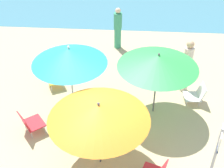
% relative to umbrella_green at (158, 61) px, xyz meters
% --- Properties ---
extents(ground_plane, '(40.00, 40.00, 0.00)m').
position_rel_umbrella_green_xyz_m(ground_plane, '(-1.23, -1.40, -1.67)').
color(ground_plane, '#CCB789').
extents(umbrella_green, '(2.09, 2.09, 1.90)m').
position_rel_umbrella_green_xyz_m(umbrella_green, '(0.00, 0.00, 0.00)').
color(umbrella_green, '#4C4C51').
rests_on(umbrella_green, ground_plane).
extents(umbrella_orange, '(2.19, 2.19, 1.81)m').
position_rel_umbrella_green_xyz_m(umbrella_orange, '(-1.31, -1.89, -0.11)').
color(umbrella_orange, '#4C4C51').
rests_on(umbrella_orange, ground_plane).
extents(umbrella_teal, '(1.95, 1.95, 2.06)m').
position_rel_umbrella_green_xyz_m(umbrella_teal, '(-2.25, -0.06, 0.10)').
color(umbrella_teal, silver).
rests_on(umbrella_teal, ground_plane).
extents(beach_chair_a, '(0.67, 0.72, 0.68)m').
position_rel_umbrella_green_xyz_m(beach_chair_a, '(-3.04, 1.03, -1.31)').
color(beach_chair_a, gold).
rests_on(beach_chair_a, ground_plane).
extents(beach_chair_b, '(0.76, 0.76, 0.64)m').
position_rel_umbrella_green_xyz_m(beach_chair_b, '(-3.20, -1.06, -1.32)').
color(beach_chair_b, red).
rests_on(beach_chair_b, ground_plane).
extents(beach_chair_d, '(0.59, 0.52, 0.59)m').
position_rel_umbrella_green_xyz_m(beach_chair_d, '(1.24, 0.49, -1.39)').
color(beach_chair_d, white).
rests_on(beach_chair_d, ground_plane).
extents(person_a, '(0.28, 0.28, 1.71)m').
position_rel_umbrella_green_xyz_m(person_a, '(0.96, 1.07, -0.79)').
color(person_a, silver).
rests_on(person_a, ground_plane).
extents(person_b, '(0.30, 0.30, 1.56)m').
position_rel_umbrella_green_xyz_m(person_b, '(-1.21, 3.56, -0.88)').
color(person_b, '#389970').
rests_on(person_b, ground_plane).
extents(warning_sign, '(0.15, 0.41, 1.96)m').
position_rel_umbrella_green_xyz_m(warning_sign, '(0.98, -2.63, -0.41)').
color(warning_sign, '#ADADB2').
rests_on(warning_sign, ground_plane).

